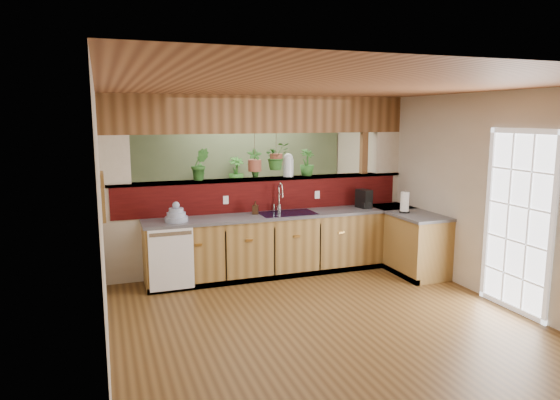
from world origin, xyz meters
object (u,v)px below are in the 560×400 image
object	(u,v)px
dish_stack	(176,215)
coffee_maker	(364,199)
glass_jar	(288,165)
faucet	(280,196)
soap_dispenser	(255,208)
shelving_console	(222,214)
paper_towel	(405,203)

from	to	relation	value
dish_stack	coffee_maker	distance (m)	2.88
coffee_maker	glass_jar	size ratio (longest dim) A/B	0.80
dish_stack	glass_jar	bearing A→B (deg)	13.52
faucet	soap_dispenser	bearing A→B (deg)	-170.32
shelving_console	glass_jar	bearing A→B (deg)	-77.96
coffee_maker	dish_stack	bearing A→B (deg)	168.53
glass_jar	dish_stack	bearing A→B (deg)	-166.48
coffee_maker	shelving_console	world-z (taller)	coffee_maker
soap_dispenser	dish_stack	bearing A→B (deg)	-173.01
soap_dispenser	coffee_maker	world-z (taller)	coffee_maker
coffee_maker	shelving_console	bearing A→B (deg)	114.39
dish_stack	soap_dispenser	bearing A→B (deg)	6.99
paper_towel	faucet	bearing A→B (deg)	157.78
faucet	paper_towel	bearing A→B (deg)	-22.22
faucet	coffee_maker	bearing A→B (deg)	-6.52
soap_dispenser	glass_jar	bearing A→B (deg)	24.76
glass_jar	paper_towel	bearing A→B (deg)	-31.55
faucet	dish_stack	bearing A→B (deg)	-172.32
dish_stack	glass_jar	world-z (taller)	glass_jar
soap_dispenser	glass_jar	world-z (taller)	glass_jar
coffee_maker	glass_jar	world-z (taller)	glass_jar
faucet	paper_towel	world-z (taller)	faucet
faucet	paper_towel	size ratio (longest dim) A/B	1.34
coffee_maker	paper_towel	bearing A→B (deg)	-68.38
dish_stack	paper_towel	bearing A→B (deg)	-8.50
glass_jar	soap_dispenser	bearing A→B (deg)	-155.24
faucet	soap_dispenser	distance (m)	0.43
dish_stack	glass_jar	xyz separation A→B (m)	(1.77, 0.43, 0.58)
shelving_console	dish_stack	bearing A→B (deg)	-122.12
soap_dispenser	shelving_console	size ratio (longest dim) A/B	0.12
soap_dispenser	paper_towel	size ratio (longest dim) A/B	0.58
glass_jar	coffee_maker	bearing A→B (deg)	-18.28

